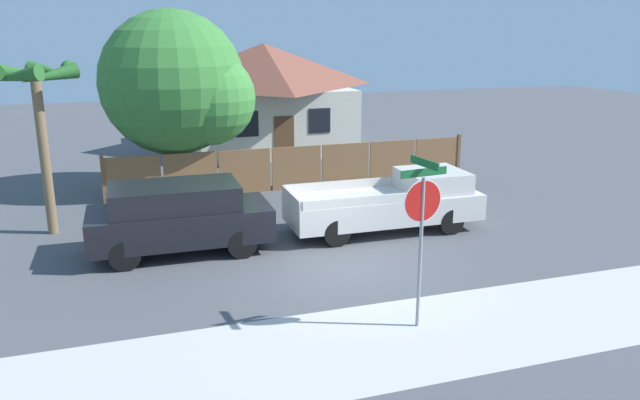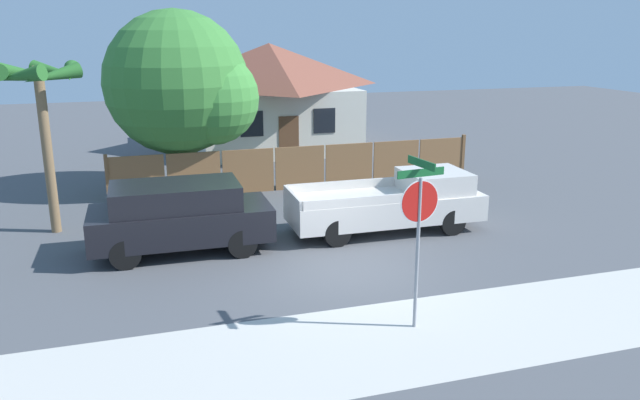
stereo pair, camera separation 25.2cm
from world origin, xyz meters
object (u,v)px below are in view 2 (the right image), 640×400
at_px(oak_tree, 184,86).
at_px(palm_tree, 40,88).
at_px(house, 270,94).
at_px(red_suv, 180,215).
at_px(orange_pickup, 393,203).
at_px(stop_sign, 419,214).

distance_m(oak_tree, palm_tree, 5.77).
height_order(house, palm_tree, house).
xyz_separation_m(palm_tree, red_suv, (3.33, -2.78, -3.12)).
bearing_deg(oak_tree, red_suv, -97.64).
height_order(house, red_suv, house).
relative_size(house, oak_tree, 1.23).
xyz_separation_m(red_suv, orange_pickup, (6.06, -0.00, -0.17)).
bearing_deg(orange_pickup, oak_tree, 128.55).
height_order(house, oak_tree, oak_tree).
bearing_deg(orange_pickup, stop_sign, -108.69).
distance_m(oak_tree, stop_sign, 12.92).
relative_size(house, stop_sign, 2.33).
bearing_deg(red_suv, palm_tree, 141.06).
bearing_deg(house, red_suv, -111.89).
bearing_deg(red_suv, orange_pickup, 0.89).
relative_size(orange_pickup, stop_sign, 1.66).
bearing_deg(palm_tree, orange_pickup, -16.54).
xyz_separation_m(palm_tree, stop_sign, (7.34, -8.55, -1.80)).
relative_size(palm_tree, red_suv, 1.03).
relative_size(red_suv, orange_pickup, 0.83).
bearing_deg(orange_pickup, red_suv, -179.11).
xyz_separation_m(oak_tree, palm_tree, (-4.23, -3.91, 0.39)).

